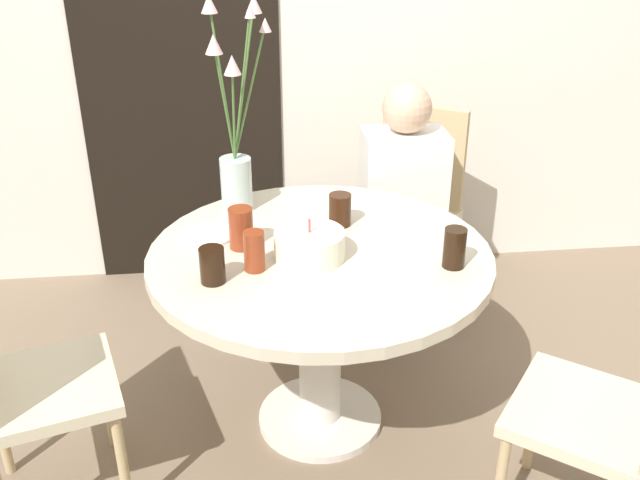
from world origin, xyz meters
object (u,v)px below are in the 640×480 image
flower_vase (235,144)px  person_guest (401,214)px  birthday_cake (310,245)px  drink_glass_0 (340,210)px  chair_near_front (413,199)px  drink_glass_1 (241,228)px  drink_glass_3 (455,248)px  side_plate (208,235)px  drink_glass_4 (212,265)px  drink_glass_2 (254,251)px  chair_left_flank (622,401)px  chair_far_back (12,371)px

flower_vase → person_guest: size_ratio=0.70×
birthday_cake → flower_vase: bearing=119.0°
drink_glass_0 → chair_near_front: bearing=56.3°
drink_glass_1 → drink_glass_3: bearing=-17.2°
side_plate → drink_glass_4: size_ratio=1.69×
chair_near_front → drink_glass_4: size_ratio=8.14×
flower_vase → drink_glass_4: 0.56m
drink_glass_1 → drink_glass_4: drink_glass_1 is taller
chair_near_front → drink_glass_2: bearing=-96.3°
birthday_cake → drink_glass_3: size_ratio=1.76×
chair_left_flank → drink_glass_3: 0.63m
flower_vase → drink_glass_0: flower_vase is taller
birthday_cake → person_guest: size_ratio=0.21×
chair_left_flank → drink_glass_4: bearing=-73.6°
drink_glass_4 → person_guest: 1.16m
chair_far_back → side_plate: bearing=-69.4°
flower_vase → drink_glass_3: 0.85m
chair_far_back → flower_vase: size_ratio=1.21×
drink_glass_0 → drink_glass_1: drink_glass_1 is taller
drink_glass_2 → drink_glass_4: size_ratio=1.16×
drink_glass_2 → person_guest: bearing=50.9°
drink_glass_0 → drink_glass_3: 0.46m
flower_vase → side_plate: flower_vase is taller
chair_left_flank → birthday_cake: chair_left_flank is taller
flower_vase → drink_glass_0: 0.43m
side_plate → drink_glass_2: (0.15, -0.25, 0.06)m
drink_glass_0 → drink_glass_2: drink_glass_2 is taller
drink_glass_4 → chair_left_flank: bearing=-21.6°
flower_vase → drink_glass_1: flower_vase is taller
drink_glass_1 → drink_glass_3: drink_glass_1 is taller
drink_glass_0 → drink_glass_1: size_ratio=0.82×
drink_glass_0 → drink_glass_4: size_ratio=1.02×
drink_glass_3 → drink_glass_1: bearing=162.8°
flower_vase → drink_glass_2: 0.49m
birthday_cake → drink_glass_3: 0.45m
chair_near_front → drink_glass_1: bearing=-103.0°
drink_glass_2 → drink_glass_3: bearing=-4.3°
chair_near_front → drink_glass_3: size_ratio=7.07×
drink_glass_0 → person_guest: 0.65m
birthday_cake → drink_glass_2: 0.18m
drink_glass_2 → birthday_cake: bearing=18.5°
flower_vase → drink_glass_2: (0.05, -0.45, -0.19)m
birthday_cake → drink_glass_3: birthday_cake is taller
chair_near_front → side_plate: (-0.87, -0.67, 0.20)m
chair_near_front → drink_glass_3: 1.00m
chair_left_flank → drink_glass_0: bearing=-101.5°
chair_near_front → birthday_cake: chair_near_front is taller
flower_vase → drink_glass_3: size_ratio=5.85×
drink_glass_2 → drink_glass_4: bearing=-154.6°
drink_glass_1 → person_guest: (0.67, 0.63, -0.27)m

